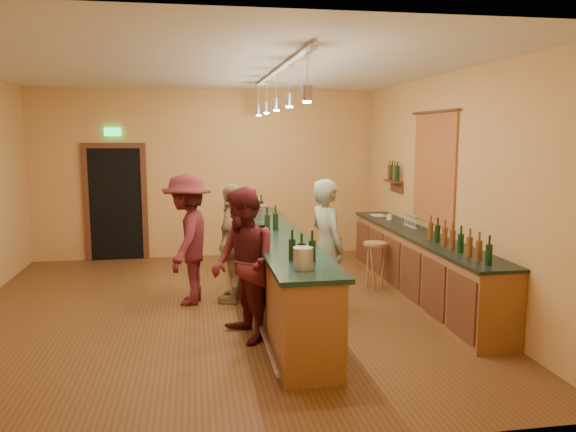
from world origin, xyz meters
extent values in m
plane|color=brown|center=(0.00, 0.00, 0.00)|extent=(7.00, 7.00, 0.00)
cube|color=silver|center=(0.00, 0.00, 3.20)|extent=(6.50, 7.00, 0.02)
cube|color=tan|center=(0.00, 3.50, 1.60)|extent=(6.50, 0.02, 3.20)
cube|color=tan|center=(0.00, -3.50, 1.60)|extent=(6.50, 0.02, 3.20)
cube|color=tan|center=(3.25, 0.00, 1.60)|extent=(0.02, 7.00, 3.20)
cube|color=black|center=(-1.70, 3.48, 1.05)|extent=(0.95, 0.06, 2.10)
cube|color=#4C2916|center=(-2.22, 3.46, 1.05)|extent=(0.10, 0.08, 2.10)
cube|color=#4C2916|center=(-1.18, 3.46, 1.05)|extent=(0.10, 0.08, 2.10)
cube|color=#4C2916|center=(-1.70, 3.46, 2.15)|extent=(1.15, 0.08, 0.10)
cube|color=#19E54C|center=(-1.70, 3.45, 2.40)|extent=(0.30, 0.04, 0.15)
cube|color=maroon|center=(3.23, 0.40, 1.85)|extent=(0.03, 1.40, 1.60)
cube|color=#4C2916|center=(3.16, 1.90, 1.55)|extent=(0.16, 0.55, 0.03)
cube|color=#4C2916|center=(3.23, 1.90, 1.45)|extent=(0.03, 0.55, 0.18)
cube|color=brown|center=(2.97, 0.20, 0.45)|extent=(0.55, 4.50, 0.90)
cube|color=black|center=(2.97, 0.20, 0.92)|extent=(0.60, 4.55, 0.04)
cylinder|color=silver|center=(2.97, 1.50, 0.99)|extent=(0.09, 0.09, 0.09)
cube|color=silver|center=(2.94, 2.00, 0.95)|extent=(0.22, 0.30, 0.01)
cube|color=brown|center=(0.84, 0.00, 0.50)|extent=(0.60, 5.00, 1.00)
cube|color=black|center=(0.84, 0.00, 1.02)|extent=(0.70, 5.10, 0.05)
cylinder|color=silver|center=(0.48, 0.00, 0.15)|extent=(0.05, 5.00, 0.05)
cylinder|color=silver|center=(0.79, -2.10, 1.16)|extent=(0.20, 0.20, 0.22)
cylinder|color=silver|center=(0.79, 1.20, 1.16)|extent=(0.20, 0.20, 0.22)
cube|color=silver|center=(0.84, 0.00, 3.14)|extent=(0.06, 4.60, 0.05)
cylinder|color=silver|center=(0.84, -2.00, 2.95)|extent=(0.01, 0.01, 0.35)
cylinder|color=#A5A5AD|center=(0.84, -2.00, 2.75)|extent=(0.11, 0.11, 0.14)
cylinder|color=#FFEABF|center=(0.84, -2.00, 2.67)|extent=(0.08, 0.08, 0.02)
cylinder|color=silver|center=(0.84, -1.00, 2.95)|extent=(0.01, 0.01, 0.35)
cylinder|color=#A5A5AD|center=(0.84, -1.00, 2.75)|extent=(0.11, 0.11, 0.14)
cylinder|color=#FFEABF|center=(0.84, -1.00, 2.67)|extent=(0.08, 0.08, 0.02)
cylinder|color=silver|center=(0.84, 0.00, 2.95)|extent=(0.01, 0.01, 0.35)
cylinder|color=#A5A5AD|center=(0.84, 0.00, 2.75)|extent=(0.11, 0.11, 0.14)
cylinder|color=#FFEABF|center=(0.84, 0.00, 2.67)|extent=(0.08, 0.08, 0.02)
cylinder|color=silver|center=(0.84, 1.00, 2.95)|extent=(0.01, 0.01, 0.35)
cylinder|color=#A5A5AD|center=(0.84, 1.00, 2.75)|extent=(0.11, 0.11, 0.14)
cylinder|color=#FFEABF|center=(0.84, 1.00, 2.67)|extent=(0.08, 0.08, 0.02)
cylinder|color=silver|center=(0.84, 2.00, 2.95)|extent=(0.01, 0.01, 0.35)
cylinder|color=#A5A5AD|center=(0.84, 2.00, 2.75)|extent=(0.11, 0.11, 0.14)
cylinder|color=#FFEABF|center=(0.84, 2.00, 2.67)|extent=(0.08, 0.08, 0.02)
imported|color=gray|center=(1.45, -0.35, 0.90)|extent=(0.59, 0.74, 1.79)
imported|color=#59191E|center=(0.29, -1.13, 0.89)|extent=(0.90, 1.02, 1.78)
imported|color=#997A51|center=(0.29, 0.41, 0.84)|extent=(0.77, 1.07, 1.68)
imported|color=#59191E|center=(-0.35, 0.43, 0.91)|extent=(0.92, 1.30, 1.83)
cylinder|color=olive|center=(2.44, 0.66, 0.71)|extent=(0.36, 0.36, 0.04)
cylinder|color=olive|center=(2.58, 0.66, 0.35)|extent=(0.04, 0.04, 0.69)
cylinder|color=olive|center=(2.38, 0.78, 0.35)|extent=(0.04, 0.04, 0.69)
cylinder|color=olive|center=(2.38, 0.54, 0.35)|extent=(0.04, 0.04, 0.69)
camera|label=1|loc=(-0.25, -7.36, 2.37)|focal=35.00mm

